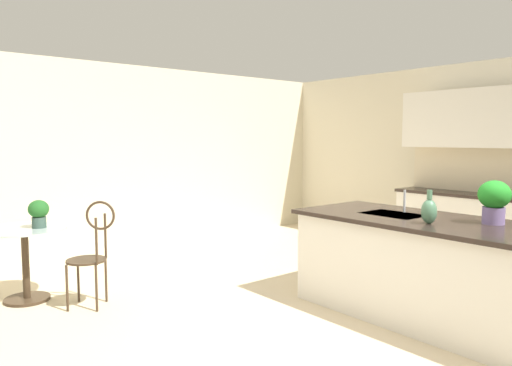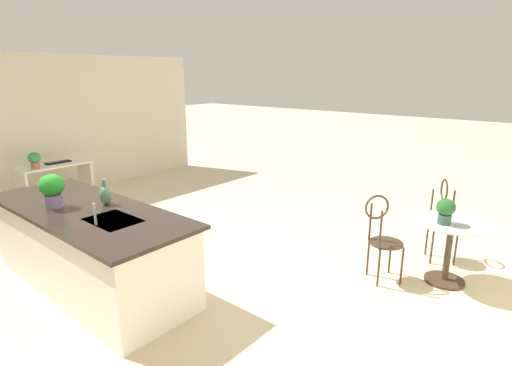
{
  "view_description": "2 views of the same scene",
  "coord_description": "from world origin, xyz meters",
  "px_view_note": "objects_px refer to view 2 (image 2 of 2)",
  "views": [
    {
      "loc": [
        2.42,
        -3.07,
        1.64
      ],
      "look_at": [
        -1.24,
        -0.03,
        1.2
      ],
      "focal_mm": 33.93,
      "sensor_mm": 36.0,
      "label": 1
    },
    {
      "loc": [
        -3.78,
        2.83,
        2.34
      ],
      "look_at": [
        -0.81,
        -0.71,
        1.07
      ],
      "focal_mm": 28.31,
      "sensor_mm": 36.0,
      "label": 2
    }
  ],
  "objects_px": {
    "chair_near_window": "(382,234)",
    "potted_plant_on_table": "(446,210)",
    "bistro_table": "(449,246)",
    "potted_plant_counter_near": "(52,189)",
    "keyboard": "(58,162)",
    "writing_desk": "(55,176)",
    "potted_plant_on_desk": "(34,159)",
    "chair_by_island": "(443,216)",
    "vase_on_counter": "(106,195)"
  },
  "relations": [
    {
      "from": "chair_by_island",
      "to": "vase_on_counter",
      "type": "bearing_deg",
      "value": 47.97
    },
    {
      "from": "bistro_table",
      "to": "chair_by_island",
      "type": "height_order",
      "value": "chair_by_island"
    },
    {
      "from": "bistro_table",
      "to": "keyboard",
      "type": "height_order",
      "value": "keyboard"
    },
    {
      "from": "writing_desk",
      "to": "potted_plant_on_table",
      "type": "bearing_deg",
      "value": -167.54
    },
    {
      "from": "chair_by_island",
      "to": "potted_plant_counter_near",
      "type": "height_order",
      "value": "potted_plant_counter_near"
    },
    {
      "from": "potted_plant_counter_near",
      "to": "chair_by_island",
      "type": "bearing_deg",
      "value": -131.8
    },
    {
      "from": "writing_desk",
      "to": "keyboard",
      "type": "height_order",
      "value": "keyboard"
    },
    {
      "from": "potted_plant_on_table",
      "to": "potted_plant_on_desk",
      "type": "height_order",
      "value": "same"
    },
    {
      "from": "bistro_table",
      "to": "potted_plant_on_desk",
      "type": "relative_size",
      "value": 2.84
    },
    {
      "from": "potted_plant_on_desk",
      "to": "vase_on_counter",
      "type": "height_order",
      "value": "vase_on_counter"
    },
    {
      "from": "potted_plant_on_table",
      "to": "potted_plant_counter_near",
      "type": "distance_m",
      "value": 4.28
    },
    {
      "from": "writing_desk",
      "to": "vase_on_counter",
      "type": "xyz_separation_m",
      "value": [
        -3.4,
        0.9,
        0.52
      ]
    },
    {
      "from": "chair_by_island",
      "to": "potted_plant_counter_near",
      "type": "relative_size",
      "value": 2.82
    },
    {
      "from": "keyboard",
      "to": "potted_plant_counter_near",
      "type": "xyz_separation_m",
      "value": [
        -3.07,
        1.42,
        0.38
      ]
    },
    {
      "from": "chair_near_window",
      "to": "potted_plant_on_desk",
      "type": "bearing_deg",
      "value": 14.15
    },
    {
      "from": "bistro_table",
      "to": "writing_desk",
      "type": "height_order",
      "value": "same"
    },
    {
      "from": "keyboard",
      "to": "potted_plant_on_desk",
      "type": "xyz_separation_m",
      "value": [
        -0.14,
        0.45,
        0.15
      ]
    },
    {
      "from": "writing_desk",
      "to": "potted_plant_on_desk",
      "type": "distance_m",
      "value": 0.54
    },
    {
      "from": "potted_plant_on_desk",
      "to": "bistro_table",
      "type": "bearing_deg",
      "value": -163.3
    },
    {
      "from": "potted_plant_on_desk",
      "to": "vase_on_counter",
      "type": "bearing_deg",
      "value": 170.41
    },
    {
      "from": "potted_plant_counter_near",
      "to": "vase_on_counter",
      "type": "bearing_deg",
      "value": -130.07
    },
    {
      "from": "bistro_table",
      "to": "chair_near_window",
      "type": "bearing_deg",
      "value": 36.85
    },
    {
      "from": "bistro_table",
      "to": "chair_by_island",
      "type": "distance_m",
      "value": 0.67
    },
    {
      "from": "chair_by_island",
      "to": "keyboard",
      "type": "relative_size",
      "value": 2.37
    },
    {
      "from": "chair_near_window",
      "to": "potted_plant_on_table",
      "type": "bearing_deg",
      "value": -149.74
    },
    {
      "from": "chair_by_island",
      "to": "vase_on_counter",
      "type": "height_order",
      "value": "vase_on_counter"
    },
    {
      "from": "chair_by_island",
      "to": "vase_on_counter",
      "type": "relative_size",
      "value": 3.62
    },
    {
      "from": "chair_near_window",
      "to": "keyboard",
      "type": "relative_size",
      "value": 2.37
    },
    {
      "from": "keyboard",
      "to": "bistro_table",
      "type": "bearing_deg",
      "value": -167.42
    },
    {
      "from": "chair_near_window",
      "to": "potted_plant_on_table",
      "type": "distance_m",
      "value": 0.72
    },
    {
      "from": "bistro_table",
      "to": "keyboard",
      "type": "distance_m",
      "value": 6.58
    },
    {
      "from": "chair_by_island",
      "to": "writing_desk",
      "type": "xyz_separation_m",
      "value": [
        6.14,
        2.14,
        -0.06
      ]
    },
    {
      "from": "chair_near_window",
      "to": "writing_desk",
      "type": "distance_m",
      "value": 5.89
    },
    {
      "from": "bistro_table",
      "to": "writing_desk",
      "type": "relative_size",
      "value": 0.67
    },
    {
      "from": "chair_by_island",
      "to": "keyboard",
      "type": "bearing_deg",
      "value": 18.29
    },
    {
      "from": "writing_desk",
      "to": "keyboard",
      "type": "relative_size",
      "value": 2.73
    },
    {
      "from": "chair_near_window",
      "to": "potted_plant_on_desk",
      "type": "height_order",
      "value": "chair_near_window"
    },
    {
      "from": "writing_desk",
      "to": "keyboard",
      "type": "bearing_deg",
      "value": -78.69
    },
    {
      "from": "chair_by_island",
      "to": "writing_desk",
      "type": "bearing_deg",
      "value": 19.18
    },
    {
      "from": "bistro_table",
      "to": "vase_on_counter",
      "type": "bearing_deg",
      "value": 39.15
    },
    {
      "from": "potted_plant_counter_near",
      "to": "vase_on_counter",
      "type": "height_order",
      "value": "potted_plant_counter_near"
    },
    {
      "from": "potted_plant_counter_near",
      "to": "keyboard",
      "type": "bearing_deg",
      "value": -24.82
    },
    {
      "from": "chair_by_island",
      "to": "keyboard",
      "type": "height_order",
      "value": "chair_by_island"
    },
    {
      "from": "chair_by_island",
      "to": "keyboard",
      "type": "xyz_separation_m",
      "value": [
        6.16,
        2.04,
        0.18
      ]
    },
    {
      "from": "bistro_table",
      "to": "potted_plant_counter_near",
      "type": "bearing_deg",
      "value": 40.47
    },
    {
      "from": "bistro_table",
      "to": "vase_on_counter",
      "type": "distance_m",
      "value": 3.9
    },
    {
      "from": "bistro_table",
      "to": "potted_plant_on_table",
      "type": "bearing_deg",
      "value": 68.44
    },
    {
      "from": "bistro_table",
      "to": "potted_plant_counter_near",
      "type": "distance_m",
      "value": 4.45
    },
    {
      "from": "chair_near_window",
      "to": "chair_by_island",
      "type": "relative_size",
      "value": 1.0
    },
    {
      "from": "potted_plant_on_table",
      "to": "potted_plant_on_desk",
      "type": "distance_m",
      "value": 6.46
    }
  ]
}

